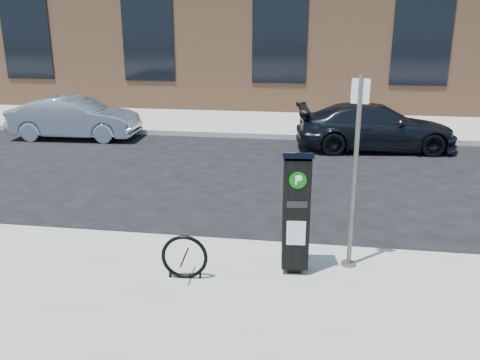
% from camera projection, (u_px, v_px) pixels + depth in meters
% --- Properties ---
extents(ground, '(120.00, 120.00, 0.00)m').
position_uv_depth(ground, '(214.00, 248.00, 8.07)').
color(ground, black).
rests_on(ground, ground).
extents(sidewalk_far, '(60.00, 12.00, 0.15)m').
position_uv_depth(sidewalk_far, '(282.00, 106.00, 21.26)').
color(sidewalk_far, gray).
rests_on(sidewalk_far, ground).
extents(curb_near, '(60.00, 0.12, 0.16)m').
position_uv_depth(curb_near, '(214.00, 244.00, 8.03)').
color(curb_near, '#9E9B93').
rests_on(curb_near, ground).
extents(curb_far, '(60.00, 0.12, 0.16)m').
position_uv_depth(curb_far, '(267.00, 136.00, 15.62)').
color(curb_far, '#9E9B93').
rests_on(curb_far, ground).
extents(building, '(28.00, 10.05, 8.25)m').
position_uv_depth(building, '(289.00, 5.00, 22.87)').
color(building, '#966544').
rests_on(building, ground).
extents(parking_kiosk, '(0.42, 0.38, 1.71)m').
position_uv_depth(parking_kiosk, '(296.00, 211.00, 6.76)').
color(parking_kiosk, black).
rests_on(parking_kiosk, sidewalk_near).
extents(sign_pole, '(0.23, 0.21, 2.65)m').
position_uv_depth(sign_pole, '(355.00, 176.00, 6.79)').
color(sign_pole, '#5E5753').
rests_on(sign_pole, sidewalk_near).
extents(bike_rack, '(0.62, 0.10, 0.62)m').
position_uv_depth(bike_rack, '(185.00, 257.00, 6.72)').
color(bike_rack, black).
rests_on(bike_rack, sidewalk_near).
extents(car_silver, '(3.94, 1.55, 1.27)m').
position_uv_depth(car_silver, '(75.00, 118.00, 15.49)').
color(car_silver, '#8C9CB2').
rests_on(car_silver, ground).
extents(car_dark, '(4.57, 2.27, 1.28)m').
position_uv_depth(car_dark, '(376.00, 127.00, 14.14)').
color(car_dark, black).
rests_on(car_dark, ground).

